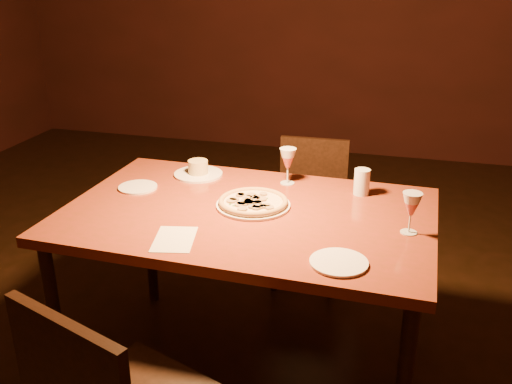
# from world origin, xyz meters

# --- Properties ---
(floor) EXTENTS (7.00, 7.00, 0.00)m
(floor) POSITION_xyz_m (0.00, 0.00, 0.00)
(floor) COLOR black
(floor) RESTS_ON ground
(dining_table) EXTENTS (1.54, 1.01, 0.81)m
(dining_table) POSITION_xyz_m (0.29, 0.12, 0.74)
(dining_table) COLOR maroon
(dining_table) RESTS_ON floor
(chair_far) EXTENTS (0.41, 0.41, 0.82)m
(chair_far) POSITION_xyz_m (0.39, 1.05, 0.46)
(chair_far) COLOR black
(chair_far) RESTS_ON floor
(pizza_plate) EXTENTS (0.31, 0.31, 0.03)m
(pizza_plate) POSITION_xyz_m (0.30, 0.17, 0.83)
(pizza_plate) COLOR white
(pizza_plate) RESTS_ON dining_table
(ramekin_saucer) EXTENTS (0.23, 0.23, 0.07)m
(ramekin_saucer) POSITION_xyz_m (-0.06, 0.46, 0.83)
(ramekin_saucer) COLOR white
(ramekin_saucer) RESTS_ON dining_table
(wine_glass_far) EXTENTS (0.08, 0.08, 0.17)m
(wine_glass_far) POSITION_xyz_m (0.38, 0.47, 0.89)
(wine_glass_far) COLOR #A94846
(wine_glass_far) RESTS_ON dining_table
(wine_glass_right) EXTENTS (0.07, 0.07, 0.16)m
(wine_glass_right) POSITION_xyz_m (0.94, 0.08, 0.89)
(wine_glass_right) COLOR #A94846
(wine_glass_right) RESTS_ON dining_table
(water_tumbler) EXTENTS (0.07, 0.07, 0.12)m
(water_tumbler) POSITION_xyz_m (0.72, 0.43, 0.87)
(water_tumbler) COLOR silver
(water_tumbler) RESTS_ON dining_table
(side_plate_left) EXTENTS (0.18, 0.18, 0.01)m
(side_plate_left) POSITION_xyz_m (-0.26, 0.23, 0.81)
(side_plate_left) COLOR white
(side_plate_left) RESTS_ON dining_table
(side_plate_near) EXTENTS (0.20, 0.20, 0.01)m
(side_plate_near) POSITION_xyz_m (0.71, -0.23, 0.81)
(side_plate_near) COLOR white
(side_plate_near) RESTS_ON dining_table
(menu_card) EXTENTS (0.19, 0.24, 0.00)m
(menu_card) POSITION_xyz_m (0.10, -0.20, 0.81)
(menu_card) COLOR beige
(menu_card) RESTS_ON dining_table
(pendant_light) EXTENTS (0.12, 0.12, 0.12)m
(pendant_light) POSITION_xyz_m (0.29, 0.12, 1.55)
(pendant_light) COLOR #FC9946
(pendant_light) RESTS_ON ceiling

